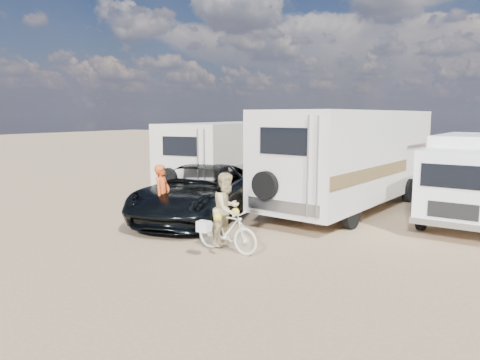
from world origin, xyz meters
The scene contains 11 objects.
ground centered at (0.00, 0.00, 0.00)m, with size 140.00×140.00×0.00m, color tan.
rv_main centered at (0.08, 6.77, 1.71)m, with size 2.73×8.67×3.42m, color silver, non-canonical shape.
rv_left centered at (-5.04, 6.93, 1.49)m, with size 2.44×7.27×2.97m, color white, non-canonical shape.
box_truck centered at (3.88, 6.53, 1.34)m, with size 2.19×5.56×2.67m, color white, non-canonical shape.
dark_suv centered at (-3.67, 3.00, 0.85)m, with size 2.81×6.09×1.69m, color black.
bike_man centered at (-3.61, 1.12, 0.43)m, with size 0.57×1.65×0.86m, color #C73601.
bike_woman centered at (-0.97, 0.32, 0.53)m, with size 0.49×1.75×1.05m, color beige.
rider_man centered at (-3.61, 1.12, 0.86)m, with size 0.63×0.41×1.72m, color #D94E1A.
rider_woman centered at (-0.97, 0.32, 0.87)m, with size 0.85×0.66×1.75m, color tan.
cooler centered at (-1.66, 4.57, 0.21)m, with size 0.53×0.39×0.43m, color #2E5D90.
crate centered at (-0.14, 4.03, 0.19)m, with size 0.49×0.49×0.39m, color #986F52.
Camera 1 is at (4.62, -8.65, 3.26)m, focal length 33.85 mm.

